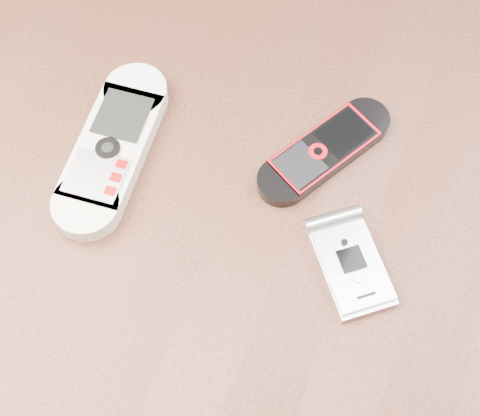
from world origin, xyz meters
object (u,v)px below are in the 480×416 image
object	(u,v)px
nokia_black_red	(324,150)
motorola_razr	(351,265)
nokia_white	(112,147)
table	(235,257)

from	to	relation	value
nokia_black_red	motorola_razr	bearing A→B (deg)	-30.68
nokia_white	nokia_black_red	bearing A→B (deg)	15.94
nokia_white	motorola_razr	xyz separation A→B (m)	(0.23, -0.02, -0.00)
nokia_white	table	bearing A→B (deg)	-11.69
table	nokia_black_red	bearing A→B (deg)	58.45
table	motorola_razr	size ratio (longest dim) A/B	12.92
table	nokia_white	distance (m)	0.17
table	nokia_white	xyz separation A→B (m)	(-0.12, 0.01, 0.12)
nokia_white	nokia_black_red	xyz separation A→B (m)	(0.17, 0.07, -0.00)
motorola_razr	nokia_white	bearing A→B (deg)	134.39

